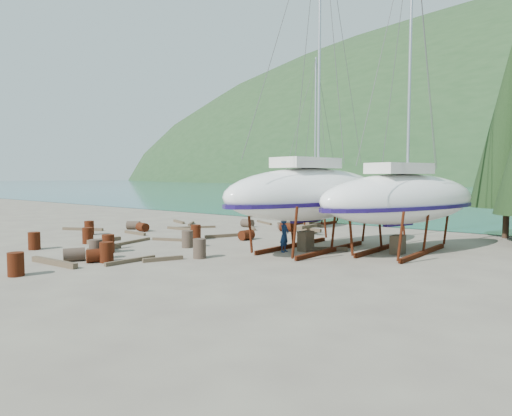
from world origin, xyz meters
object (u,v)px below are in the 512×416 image
Objects in this scene: small_sailboat_shore at (312,198)px; worker at (284,235)px; large_sailboat_far at (403,198)px; large_sailboat_near at (312,193)px.

worker is at bearing -81.71° from small_sailboat_shore.
large_sailboat_far reaches higher than small_sailboat_shore.
large_sailboat_far is (3.86, 1.98, -0.19)m from large_sailboat_near.
worker is at bearing -124.61° from large_sailboat_far.
large_sailboat_far is at bearing -62.19° from worker.
worker is (-4.49, -3.42, -1.80)m from large_sailboat_far.
large_sailboat_near reaches higher than worker.
worker is (-0.64, -1.44, -1.99)m from large_sailboat_near.
large_sailboat_near is at bearing -33.42° from worker.
large_sailboat_far reaches higher than worker.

